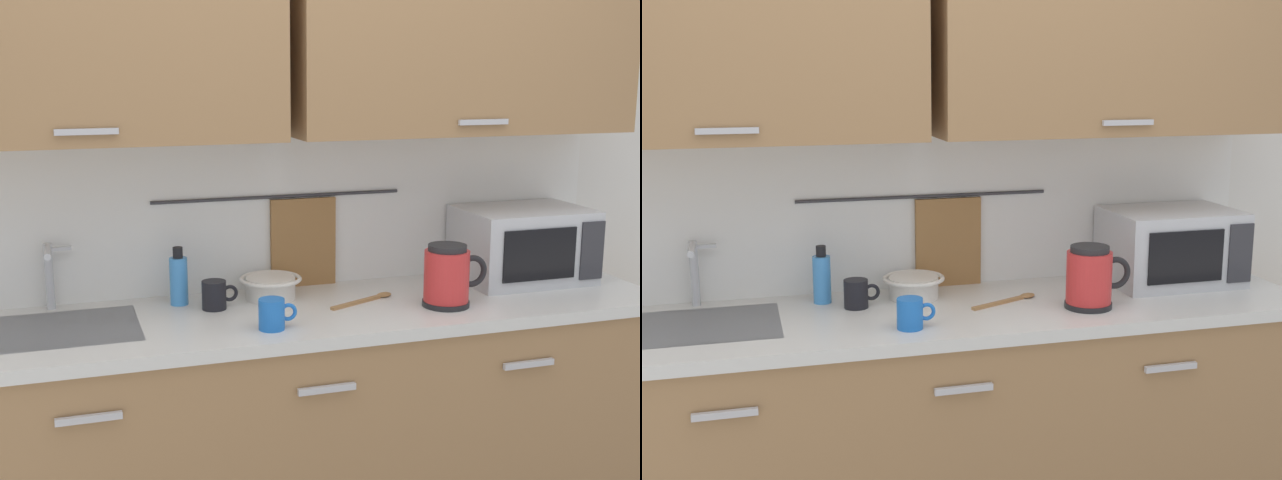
# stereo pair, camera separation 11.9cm
# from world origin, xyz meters

# --- Properties ---
(counter_unit) EXTENTS (2.53, 0.64, 0.90)m
(counter_unit) POSITION_xyz_m (-0.01, 0.30, 0.46)
(counter_unit) COLOR #997047
(counter_unit) RESTS_ON ground
(back_wall_assembly) EXTENTS (3.70, 0.41, 2.50)m
(back_wall_assembly) POSITION_xyz_m (0.00, 0.53, 1.52)
(back_wall_assembly) COLOR silver
(back_wall_assembly) RESTS_ON ground
(sink_faucet) EXTENTS (0.09, 0.17, 0.22)m
(sink_faucet) POSITION_xyz_m (-0.77, 0.53, 1.04)
(sink_faucet) COLOR #B2B5BA
(sink_faucet) RESTS_ON counter_unit
(microwave) EXTENTS (0.46, 0.35, 0.27)m
(microwave) POSITION_xyz_m (0.90, 0.41, 1.04)
(microwave) COLOR silver
(microwave) RESTS_ON counter_unit
(electric_kettle) EXTENTS (0.23, 0.16, 0.21)m
(electric_kettle) POSITION_xyz_m (0.49, 0.18, 1.00)
(electric_kettle) COLOR black
(electric_kettle) RESTS_ON counter_unit
(dish_soap_bottle) EXTENTS (0.06, 0.06, 0.20)m
(dish_soap_bottle) POSITION_xyz_m (-0.36, 0.47, 0.99)
(dish_soap_bottle) COLOR #3F8CD8
(dish_soap_bottle) RESTS_ON counter_unit
(mug_near_sink) EXTENTS (0.12, 0.08, 0.09)m
(mug_near_sink) POSITION_xyz_m (-0.13, 0.12, 0.95)
(mug_near_sink) COLOR blue
(mug_near_sink) RESTS_ON counter_unit
(mixing_bowl) EXTENTS (0.21, 0.21, 0.08)m
(mixing_bowl) POSITION_xyz_m (-0.05, 0.45, 0.94)
(mixing_bowl) COLOR silver
(mixing_bowl) RESTS_ON counter_unit
(mug_by_kettle) EXTENTS (0.12, 0.08, 0.09)m
(mug_by_kettle) POSITION_xyz_m (-0.26, 0.38, 0.95)
(mug_by_kettle) COLOR black
(mug_by_kettle) RESTS_ON counter_unit
(wooden_spoon) EXTENTS (0.26, 0.14, 0.01)m
(wooden_spoon) POSITION_xyz_m (0.26, 0.32, 0.91)
(wooden_spoon) COLOR #9E7042
(wooden_spoon) RESTS_ON counter_unit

